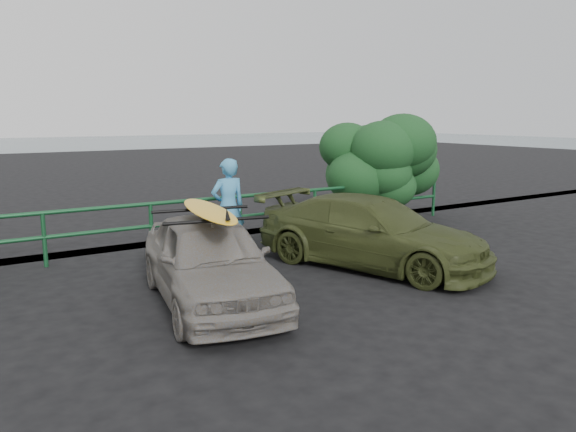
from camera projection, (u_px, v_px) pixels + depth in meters
name	position (u px, v px, depth m)	size (l,w,h in m)	color
ground	(344.00, 317.00, 7.70)	(80.00, 80.00, 0.00)	black
guardrail	(198.00, 223.00, 11.77)	(14.00, 0.08, 1.04)	#134323
shrub_right	(367.00, 173.00, 14.69)	(3.20, 2.40, 2.50)	#18411C
sedan	(210.00, 260.00, 8.18)	(1.54, 3.83, 1.31)	slate
olive_vehicle	(372.00, 232.00, 10.23)	(1.79, 4.39, 1.28)	#353E1B
man	(228.00, 207.00, 11.03)	(0.70, 0.46, 1.92)	#3F8FBF
roof_rack	(209.00, 215.00, 8.06)	(1.48, 1.03, 0.05)	black
surfboard	(208.00, 210.00, 8.05)	(0.50, 2.43, 0.07)	gold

